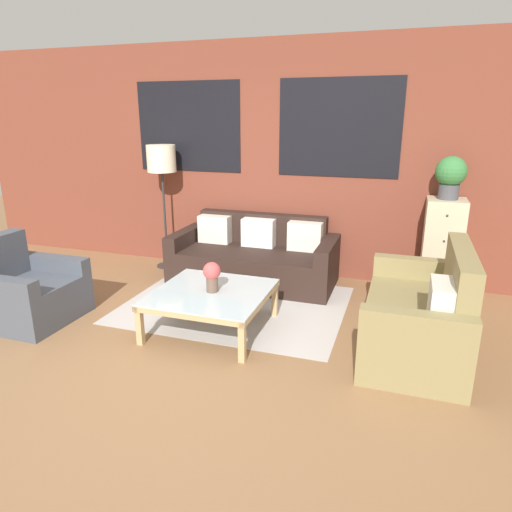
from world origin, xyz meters
The scene contains 11 objects.
ground_plane centered at (0.00, 0.00, 0.00)m, with size 16.00×16.00×0.00m, color #8E6642.
wall_back_brick centered at (0.00, 2.44, 1.41)m, with size 8.40×0.09×2.80m.
rug centered at (0.12, 1.19, 0.00)m, with size 2.29×1.78×0.00m.
couch_dark centered at (0.08, 1.95, 0.29)m, with size 1.94×0.88×0.78m.
settee_vintage centered at (1.96, 0.76, 0.31)m, with size 0.80×1.48×0.92m.
armchair_corner centered at (-1.67, 0.21, 0.28)m, with size 0.80×0.83×0.84m.
coffee_table centered at (0.12, 0.57, 0.33)m, with size 1.03×1.03×0.38m.
floor_lamp centered at (-1.21, 2.12, 1.36)m, with size 0.36×0.36×1.59m.
drawer_cabinet centered at (2.17, 2.16, 0.55)m, with size 0.40×0.42×1.09m.
potted_plant centered at (2.17, 2.16, 1.34)m, with size 0.32×0.32×0.45m.
flower_vase centered at (0.14, 0.57, 0.55)m, with size 0.16×0.16×0.28m.
Camera 1 is at (1.76, -3.03, 1.93)m, focal length 32.00 mm.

